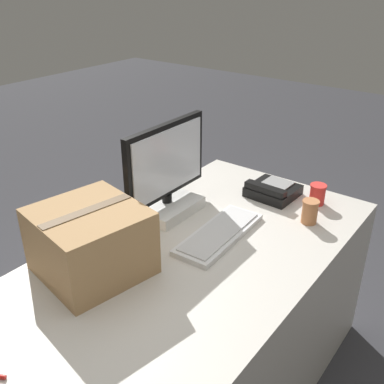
{
  "coord_description": "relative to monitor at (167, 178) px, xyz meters",
  "views": [
    {
      "loc": [
        -1.08,
        -0.87,
        1.73
      ],
      "look_at": [
        0.25,
        0.13,
        0.89
      ],
      "focal_mm": 42.0,
      "sensor_mm": 36.0,
      "label": 1
    }
  ],
  "objects": [
    {
      "name": "office_desk",
      "position": [
        -0.26,
        -0.28,
        -0.54
      ],
      "size": [
        1.8,
        0.9,
        0.74
      ],
      "color": "beige",
      "rests_on": "ground_plane"
    },
    {
      "name": "monitor",
      "position": [
        0.0,
        0.0,
        0.0
      ],
      "size": [
        0.48,
        0.22,
        0.41
      ],
      "color": "white",
      "rests_on": "office_desk"
    },
    {
      "name": "keyboard",
      "position": [
        -0.03,
        -0.3,
        -0.15
      ],
      "size": [
        0.46,
        0.19,
        0.03
      ],
      "rotation": [
        0.0,
        0.0,
        0.05
      ],
      "color": "silver",
      "rests_on": "office_desk"
    },
    {
      "name": "desk_phone",
      "position": [
        0.42,
        -0.3,
        -0.13
      ],
      "size": [
        0.22,
        0.22,
        0.08
      ],
      "rotation": [
        0.0,
        0.0,
        -0.04
      ],
      "color": "black",
      "rests_on": "office_desk"
    },
    {
      "name": "paper_cup_left",
      "position": [
        0.29,
        -0.55,
        -0.11
      ],
      "size": [
        0.07,
        0.07,
        0.1
      ],
      "color": "#BC7547",
      "rests_on": "office_desk"
    },
    {
      "name": "paper_cup_right",
      "position": [
        0.47,
        -0.5,
        -0.12
      ],
      "size": [
        0.08,
        0.08,
        0.1
      ],
      "color": "red",
      "rests_on": "office_desk"
    },
    {
      "name": "cardboard_box",
      "position": [
        -0.5,
        -0.07,
        -0.04
      ],
      "size": [
        0.4,
        0.41,
        0.25
      ],
      "rotation": [
        0.0,
        0.0,
        -0.18
      ],
      "color": "tan",
      "rests_on": "office_desk"
    }
  ]
}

